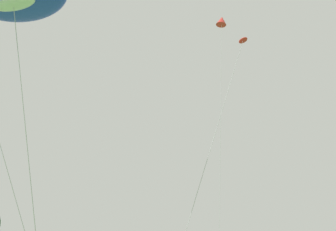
{
  "coord_description": "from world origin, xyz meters",
  "views": [
    {
      "loc": [
        -6.98,
        2.92,
        1.69
      ],
      "look_at": [
        -0.97,
        7.76,
        5.45
      ],
      "focal_mm": 31.59,
      "sensor_mm": 36.0,
      "label": 1
    }
  ],
  "objects": [
    {
      "name": "small_kite_delta_white",
      "position": [
        4.45,
        7.56,
        10.95
      ],
      "size": [
        4.73,
        2.05,
        11.95
      ],
      "rotation": [
        0.0,
        0.0,
        1.33
      ],
      "color": "red",
      "rests_on": "ground"
    },
    {
      "name": "small_kite_diamond_red",
      "position": [
        8.68,
        10.36,
        17.74
      ],
      "size": [
        1.27,
        1.83,
        18.26
      ],
      "rotation": [
        0.0,
        0.0,
        2.97
      ],
      "color": "red",
      "rests_on": "ground"
    }
  ]
}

